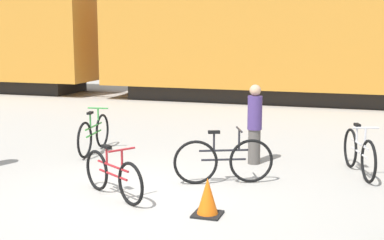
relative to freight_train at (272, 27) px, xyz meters
The scene contains 10 objects.
ground_plane 12.35m from the freight_train, 90.00° to the right, with size 80.00×80.00×0.00m, color #A8A399.
freight_train is the anchor object (origin of this frame).
rail_near 2.80m from the freight_train, 90.00° to the right, with size 51.32×0.07×0.01m, color #4C4238.
rail_far 2.80m from the freight_train, 90.00° to the left, with size 51.32×0.07×0.01m, color #4C4238.
bicycle_maroon 12.47m from the freight_train, 91.95° to the right, with size 1.44×0.96×0.83m.
bicycle_green 10.03m from the freight_train, 103.02° to the right, with size 0.46×1.78×0.94m.
bicycle_black 11.24m from the freight_train, 84.59° to the right, with size 1.60×0.73×0.95m.
bicycle_silver 10.43m from the freight_train, 71.47° to the right, with size 0.62×1.73×0.93m.
person_in_purple 9.72m from the freight_train, 82.36° to the right, with size 0.28×0.28×1.56m.
traffic_cone 12.88m from the freight_train, 84.45° to the right, with size 0.40×0.40×0.55m.
Camera 1 is at (3.22, -7.51, 2.59)m, focal length 50.00 mm.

